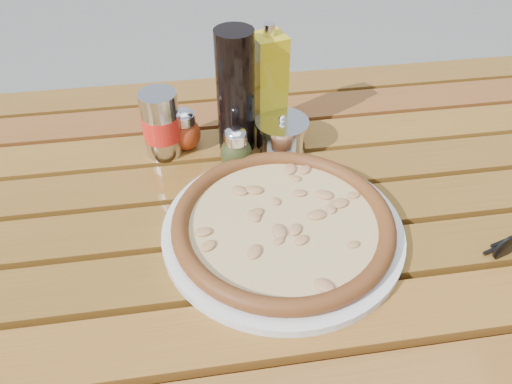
{
  "coord_description": "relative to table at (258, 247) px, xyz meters",
  "views": [
    {
      "loc": [
        -0.09,
        -0.56,
        1.29
      ],
      "look_at": [
        0.0,
        0.02,
        0.78
      ],
      "focal_mm": 35.0,
      "sensor_mm": 36.0,
      "label": 1
    }
  ],
  "objects": [
    {
      "name": "soda_can",
      "position": [
        -0.14,
        0.19,
        0.13
      ],
      "size": [
        0.09,
        0.09,
        0.12
      ],
      "rotation": [
        0.0,
        0.0,
        -0.34
      ],
      "color": "#B9B9BE",
      "rests_on": "table"
    },
    {
      "name": "pizza",
      "position": [
        0.03,
        -0.05,
        0.1
      ],
      "size": [
        0.44,
        0.44,
        0.03
      ],
      "rotation": [
        0.0,
        0.0,
        -0.44
      ],
      "color": "beige",
      "rests_on": "plate"
    },
    {
      "name": "oregano_shaker",
      "position": [
        -0.02,
        0.12,
        0.11
      ],
      "size": [
        0.06,
        0.06,
        0.08
      ],
      "rotation": [
        0.0,
        0.0,
        -0.19
      ],
      "color": "#333A17",
      "rests_on": "table"
    },
    {
      "name": "olive_oil_cruet",
      "position": [
        0.05,
        0.23,
        0.17
      ],
      "size": [
        0.07,
        0.07,
        0.21
      ],
      "rotation": [
        0.0,
        0.0,
        0.25
      ],
      "color": "gold",
      "rests_on": "table"
    },
    {
      "name": "pepper_shaker",
      "position": [
        -0.1,
        0.2,
        0.11
      ],
      "size": [
        0.06,
        0.06,
        0.08
      ],
      "rotation": [
        0.0,
        0.0,
        -0.09
      ],
      "color": "#A73513",
      "rests_on": "table"
    },
    {
      "name": "plate",
      "position": [
        0.03,
        -0.05,
        0.08
      ],
      "size": [
        0.46,
        0.46,
        0.01
      ],
      "primitive_type": "cylinder",
      "rotation": [
        0.0,
        0.0,
        -0.34
      ],
      "color": "silver",
      "rests_on": "table"
    },
    {
      "name": "table",
      "position": [
        0.0,
        0.0,
        0.0
      ],
      "size": [
        1.4,
        0.9,
        0.75
      ],
      "color": "#331C0B",
      "rests_on": "ground"
    },
    {
      "name": "dark_bottle",
      "position": [
        -0.01,
        0.19,
        0.19
      ],
      "size": [
        0.07,
        0.07,
        0.22
      ],
      "primitive_type": "cylinder",
      "rotation": [
        0.0,
        0.0,
        -0.13
      ],
      "color": "black",
      "rests_on": "table"
    },
    {
      "name": "parmesan_tin",
      "position": [
        0.07,
        0.17,
        0.11
      ],
      "size": [
        0.11,
        0.11,
        0.07
      ],
      "rotation": [
        0.0,
        0.0,
        -0.19
      ],
      "color": "white",
      "rests_on": "table"
    }
  ]
}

